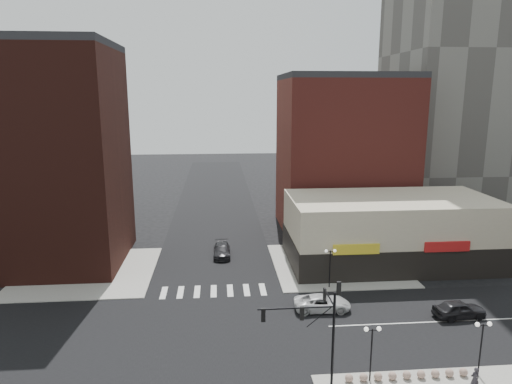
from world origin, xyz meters
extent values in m
plane|color=black|center=(0.00, 0.00, 0.00)|extent=(240.00, 240.00, 0.00)
cube|color=black|center=(0.00, 0.00, 0.01)|extent=(200.00, 14.00, 0.02)
cube|color=black|center=(0.00, 0.00, 0.01)|extent=(14.00, 200.00, 0.02)
cube|color=gray|center=(-14.50, 14.50, 0.06)|extent=(15.00, 15.00, 0.12)
cube|color=gray|center=(14.50, 14.50, 0.06)|extent=(15.00, 15.00, 0.12)
cube|color=#391812|center=(-19.00, 18.50, 12.50)|extent=(16.00, 15.00, 25.00)
cube|color=#391812|center=(-32.00, 34.00, 6.00)|extent=(20.00, 18.00, 12.00)
cube|color=maroon|center=(19.00, 29.50, 11.00)|extent=(18.00, 15.00, 22.00)
cube|color=beige|center=(21.00, 15.00, 4.00)|extent=(24.00, 12.00, 8.00)
cube|color=black|center=(21.00, 15.00, 1.70)|extent=(24.20, 12.20, 3.40)
cylinder|color=black|center=(8.20, -8.20, 3.50)|extent=(0.18, 0.18, 7.00)
cylinder|color=black|center=(5.60, -8.20, 6.00)|extent=(5.20, 0.11, 0.11)
cylinder|color=black|center=(7.20, -8.20, 5.30)|extent=(1.72, 0.06, 1.46)
cylinder|color=black|center=(8.20, -6.70, 6.00)|extent=(0.11, 3.00, 0.11)
cube|color=black|center=(3.40, -8.20, 5.60)|extent=(0.28, 0.18, 0.95)
sphere|color=red|center=(3.40, -8.20, 5.90)|extent=(0.16, 0.16, 0.16)
cube|color=black|center=(6.00, -8.20, 5.60)|extent=(0.28, 0.18, 0.95)
sphere|color=red|center=(6.00, -8.20, 5.90)|extent=(0.16, 0.16, 0.16)
cube|color=black|center=(8.20, -5.40, 5.60)|extent=(0.18, 0.28, 0.95)
sphere|color=red|center=(8.20, -5.40, 5.90)|extent=(0.16, 0.16, 0.16)
cube|color=black|center=(8.45, -8.20, 7.30)|extent=(0.28, 0.18, 0.95)
sphere|color=red|center=(8.45, -8.20, 7.60)|extent=(0.16, 0.16, 0.16)
cylinder|color=black|center=(11.00, -8.00, 2.12)|extent=(0.11, 0.11, 4.00)
cylinder|color=black|center=(11.00, -8.00, 4.02)|extent=(0.90, 0.06, 0.06)
sphere|color=white|center=(10.55, -8.00, 4.12)|extent=(0.32, 0.32, 0.32)
sphere|color=white|center=(11.45, -8.00, 4.12)|extent=(0.32, 0.32, 0.32)
cylinder|color=black|center=(19.00, -8.00, 2.12)|extent=(0.11, 0.11, 4.00)
cylinder|color=black|center=(19.00, -8.00, 4.02)|extent=(0.90, 0.06, 0.06)
sphere|color=white|center=(18.55, -8.00, 4.12)|extent=(0.32, 0.32, 0.32)
sphere|color=white|center=(19.45, -8.00, 4.12)|extent=(0.32, 0.32, 0.32)
cylinder|color=black|center=(12.00, 8.00, 2.12)|extent=(0.11, 0.11, 4.00)
cylinder|color=black|center=(12.00, 8.00, 4.02)|extent=(0.90, 0.06, 0.06)
sphere|color=white|center=(11.55, 8.00, 4.12)|extent=(0.32, 0.32, 0.32)
sphere|color=white|center=(12.45, 8.00, 4.12)|extent=(0.32, 0.32, 0.32)
sphere|color=gray|center=(9.50, -8.00, 0.41)|extent=(0.59, 0.59, 0.59)
sphere|color=gray|center=(10.55, -8.00, 0.41)|extent=(0.59, 0.59, 0.59)
sphere|color=gray|center=(11.60, -8.00, 0.41)|extent=(0.59, 0.59, 0.59)
sphere|color=gray|center=(12.65, -8.00, 0.41)|extent=(0.59, 0.59, 0.59)
sphere|color=gray|center=(13.70, -8.00, 0.41)|extent=(0.59, 0.59, 0.59)
sphere|color=gray|center=(14.75, -8.00, 0.41)|extent=(0.59, 0.59, 0.59)
sphere|color=gray|center=(15.80, -8.00, 0.41)|extent=(0.59, 0.59, 0.59)
sphere|color=gray|center=(16.85, -8.00, 0.41)|extent=(0.59, 0.59, 0.59)
sphere|color=gray|center=(17.90, -8.00, 0.41)|extent=(0.59, 0.59, 0.59)
imported|color=silver|center=(10.14, 3.12, 0.74)|extent=(5.36, 2.59, 1.47)
imported|color=black|center=(22.22, 0.65, 0.81)|extent=(4.88, 2.31, 1.61)
imported|color=black|center=(0.87, 18.66, 0.75)|extent=(2.13, 5.16, 1.49)
imported|color=#29262B|center=(17.73, -9.66, 1.00)|extent=(0.67, 0.47, 1.76)
camera|label=1|loc=(0.59, -35.91, 19.94)|focal=32.00mm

